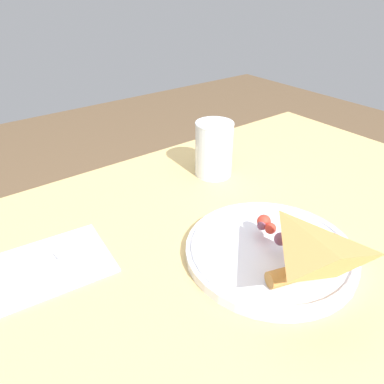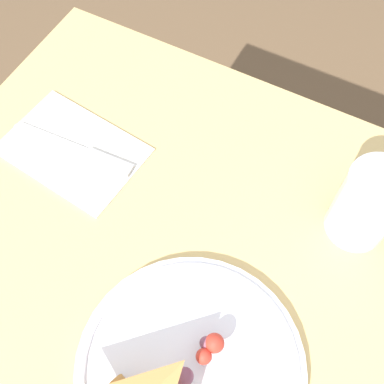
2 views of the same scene
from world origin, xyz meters
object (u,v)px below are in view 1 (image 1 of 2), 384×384
(milk_glass, at_px, (214,151))
(butter_knife, at_px, (48,263))
(napkin_folded, at_px, (42,268))
(dining_table, at_px, (255,274))
(plate_pizza, at_px, (271,250))

(milk_glass, xyz_separation_m, butter_knife, (0.39, 0.08, -0.05))
(milk_glass, bearing_deg, butter_knife, 11.10)
(milk_glass, relative_size, napkin_folded, 0.56)
(dining_table, xyz_separation_m, plate_pizza, (0.05, 0.07, 0.13))
(dining_table, bearing_deg, napkin_folded, -19.36)
(napkin_folded, bearing_deg, dining_table, 160.64)
(dining_table, height_order, napkin_folded, napkin_folded)
(butter_knife, bearing_deg, napkin_folded, 0.00)
(dining_table, height_order, plate_pizza, plate_pizza)
(plate_pizza, xyz_separation_m, napkin_folded, (0.29, -0.19, -0.01))
(dining_table, bearing_deg, milk_glass, -106.41)
(milk_glass, bearing_deg, dining_table, 73.59)
(dining_table, height_order, butter_knife, butter_knife)
(plate_pizza, xyz_separation_m, milk_glass, (-0.11, -0.27, 0.04))
(dining_table, distance_m, butter_knife, 0.37)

